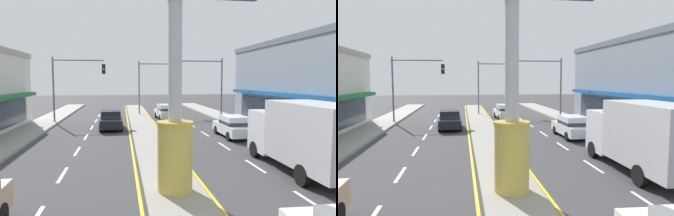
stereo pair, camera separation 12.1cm
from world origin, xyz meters
The scene contains 12 objects.
median_strip centered at (0.00, 18.00, 0.07)m, with size 2.14×52.00×0.14m, color gray.
sidewalk_left centered at (-9.00, 16.00, 0.09)m, with size 2.66×60.00×0.18m, color #9E9B93.
sidewalk_right centered at (9.00, 16.00, 0.09)m, with size 2.66×60.00×0.18m, color #9E9B93.
lane_markings centered at (0.00, 16.65, 0.00)m, with size 8.88×52.00×0.01m.
district_sign centered at (0.00, 6.24, 4.10)m, with size 6.29×1.29×8.29m.
traffic_light_left_side centered at (-6.31, 25.48, 4.25)m, with size 4.86×0.46×6.20m.
traffic_light_right_side centered at (6.31, 25.15, 4.25)m, with size 4.86×0.46×6.20m.
traffic_light_median_far centered at (1.69, 30.97, 4.19)m, with size 4.20×0.46×6.20m.
box_truck_near_left_lane centered at (6.00, 7.94, 1.69)m, with size 2.30×6.92×3.12m.
sedan_mid_left_lane centered at (2.72, 27.15, 0.79)m, with size 2.01×4.38×1.53m.
sedan_far_left_oncoming centered at (6.02, 16.35, 0.79)m, with size 1.85×4.31×1.53m.
sedan_kerb_right centered at (-2.72, 21.39, 0.79)m, with size 1.97×4.37×1.53m.
Camera 2 is at (-1.71, -4.09, 4.05)m, focal length 32.56 mm.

